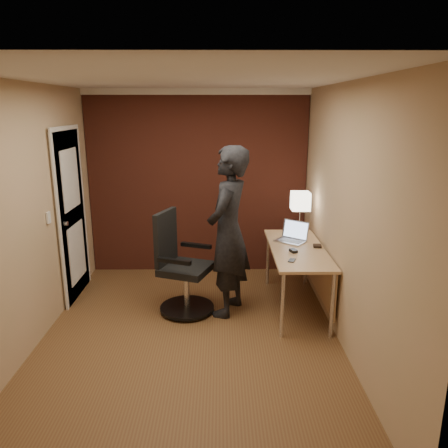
% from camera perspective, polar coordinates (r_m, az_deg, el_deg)
% --- Properties ---
extents(room, '(4.00, 4.00, 4.00)m').
position_cam_1_polar(room, '(5.62, -6.48, 5.75)').
color(room, brown).
rests_on(room, ground).
extents(desk, '(0.60, 1.50, 0.73)m').
position_cam_1_polar(desk, '(5.06, 10.30, -4.43)').
color(desk, tan).
rests_on(desk, ground).
extents(desk_lamp, '(0.22, 0.22, 0.54)m').
position_cam_1_polar(desk_lamp, '(5.42, 9.95, 2.90)').
color(desk_lamp, silver).
rests_on(desk_lamp, desk).
extents(laptop, '(0.42, 0.41, 0.23)m').
position_cam_1_polar(laptop, '(5.23, 8.97, -1.50)').
color(laptop, silver).
rests_on(laptop, desk).
extents(mouse, '(0.09, 0.11, 0.03)m').
position_cam_1_polar(mouse, '(4.84, 9.04, -3.47)').
color(mouse, black).
rests_on(mouse, desk).
extents(phone, '(0.10, 0.13, 0.01)m').
position_cam_1_polar(phone, '(4.57, 8.86, -4.71)').
color(phone, black).
rests_on(phone, desk).
extents(wallet, '(0.10, 0.12, 0.02)m').
position_cam_1_polar(wallet, '(5.07, 12.09, -2.82)').
color(wallet, black).
rests_on(wallet, desk).
extents(office_chair, '(0.66, 0.72, 1.14)m').
position_cam_1_polar(office_chair, '(4.95, -5.73, -5.91)').
color(office_chair, black).
rests_on(office_chair, ground).
extents(person, '(0.66, 0.80, 1.88)m').
position_cam_1_polar(person, '(4.77, 0.55, -1.09)').
color(person, black).
rests_on(person, ground).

